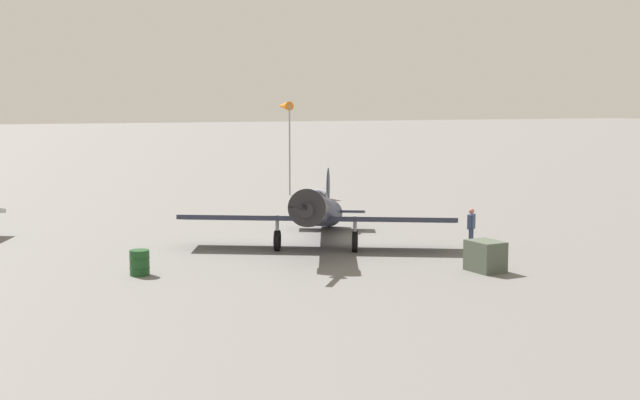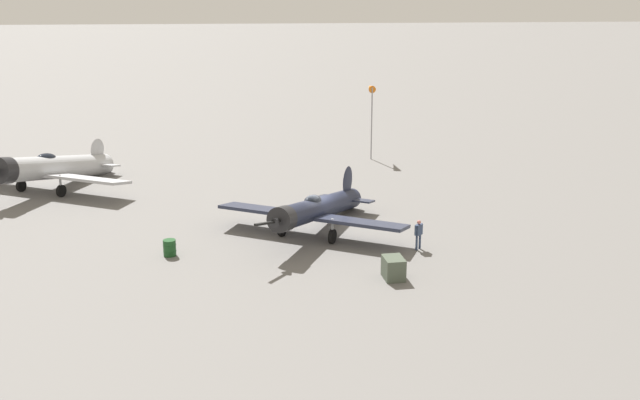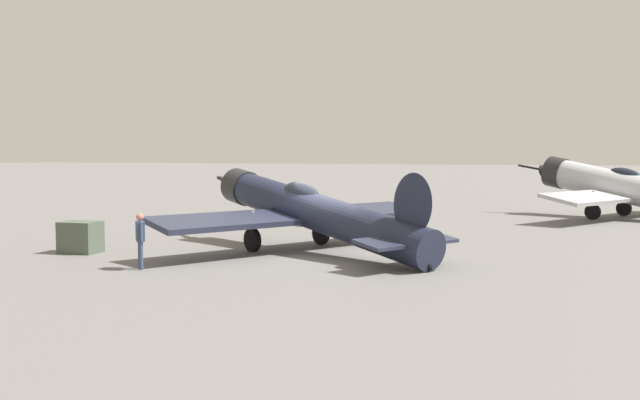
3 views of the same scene
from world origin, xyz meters
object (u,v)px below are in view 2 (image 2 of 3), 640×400
object	(u,v)px
ground_crew_mechanic	(419,232)
fuel_drum	(170,248)
airplane_foreground	(316,209)
airplane_mid_apron	(53,168)
windsock_mast	(371,90)
equipment_crate	(393,268)

from	to	relation	value
ground_crew_mechanic	fuel_drum	bearing A→B (deg)	-133.14
airplane_foreground	airplane_mid_apron	size ratio (longest dim) A/B	0.91
ground_crew_mechanic	windsock_mast	distance (m)	22.42
windsock_mast	equipment_crate	bearing A→B (deg)	-6.01
equipment_crate	airplane_mid_apron	bearing A→B (deg)	-131.62
equipment_crate	ground_crew_mechanic	bearing A→B (deg)	152.59
windsock_mast	airplane_mid_apron	bearing A→B (deg)	-70.58
airplane_foreground	windsock_mast	bearing A→B (deg)	-168.55
equipment_crate	windsock_mast	world-z (taller)	windsock_mast
equipment_crate	fuel_drum	size ratio (longest dim) A/B	1.56
airplane_mid_apron	equipment_crate	distance (m)	26.92
airplane_foreground	ground_crew_mechanic	bearing A→B (deg)	87.05
airplane_mid_apron	equipment_crate	size ratio (longest dim) A/B	8.90
fuel_drum	windsock_mast	world-z (taller)	windsock_mast
fuel_drum	equipment_crate	bearing A→B (deg)	69.48
airplane_foreground	equipment_crate	xyz separation A→B (m)	(7.11, 3.12, -0.86)
equipment_crate	windsock_mast	xyz separation A→B (m)	(-25.92, 2.73, 4.78)
airplane_mid_apron	windsock_mast	world-z (taller)	windsock_mast
airplane_mid_apron	windsock_mast	distance (m)	24.52
airplane_foreground	ground_crew_mechanic	xyz separation A→B (m)	(3.18, 5.16, -0.41)
ground_crew_mechanic	fuel_drum	xyz separation A→B (m)	(-0.18, -13.03, -0.55)
airplane_mid_apron	fuel_drum	xyz separation A→B (m)	(13.75, 9.12, -1.06)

